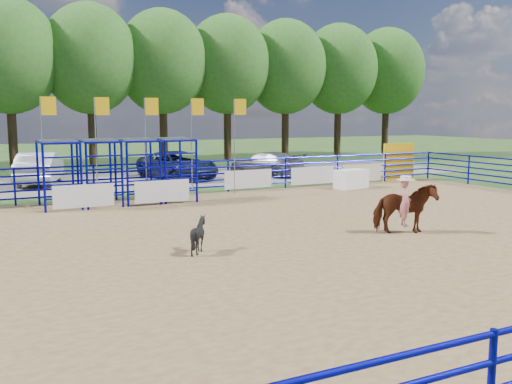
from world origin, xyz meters
TOP-DOWN VIEW (x-y plane):
  - ground at (0.00, 0.00)m, footprint 120.00×120.00m
  - arena_dirt at (0.00, 0.00)m, footprint 30.00×20.00m
  - gravel_strip at (0.00, 17.00)m, footprint 40.00×10.00m
  - announcer_table at (8.74, 8.47)m, footprint 1.81×1.13m
  - horse_and_rider at (3.99, -0.74)m, footprint 1.97×1.46m
  - calf at (-2.32, -0.20)m, footprint 0.96×0.89m
  - car_b at (-4.35, 16.97)m, footprint 2.96×5.25m
  - car_c at (2.69, 16.22)m, footprint 3.73×5.86m
  - car_d at (7.77, 15.44)m, footprint 3.68×5.11m
  - perimeter_fence at (0.00, 0.00)m, footprint 30.10×20.10m
  - chute_assembly at (-1.90, 8.84)m, footprint 19.32×2.41m
  - treeline at (0.00, 26.00)m, footprint 56.40×6.40m

SIDE VIEW (x-z plane):
  - ground at x=0.00m, z-range 0.00..0.00m
  - gravel_strip at x=0.00m, z-range 0.00..0.01m
  - arena_dirt at x=0.00m, z-range 0.00..0.02m
  - announcer_table at x=8.74m, z-range 0.02..0.92m
  - calf at x=-2.32m, z-range 0.02..0.93m
  - car_d at x=7.77m, z-range 0.01..1.38m
  - perimeter_fence at x=0.00m, z-range 0.00..1.50m
  - car_c at x=2.69m, z-range 0.01..1.51m
  - car_b at x=-4.35m, z-range 0.01..1.65m
  - horse_and_rider at x=3.99m, z-range -0.33..2.10m
  - chute_assembly at x=-1.90m, z-range -0.84..3.36m
  - treeline at x=0.00m, z-range 1.91..13.15m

